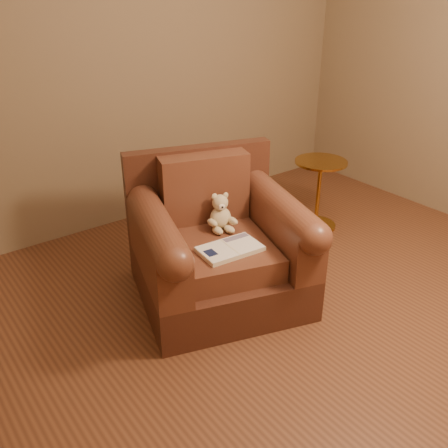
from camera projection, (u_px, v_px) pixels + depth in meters
floor at (322, 319)px, 3.07m from camera, size 4.00×4.00×0.00m
room at (354, 18)px, 2.30m from camera, size 4.02×4.02×2.71m
armchair at (217, 246)px, 3.17m from camera, size 1.23×1.20×0.89m
teddy_bear at (221, 215)px, 3.18m from camera, size 0.18×0.20×0.24m
guidebook at (230, 249)px, 2.95m from camera, size 0.39×0.25×0.03m
side_table at (318, 192)px, 4.05m from camera, size 0.41×0.41×0.58m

